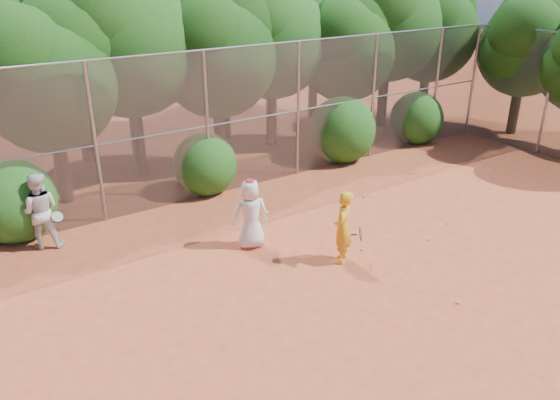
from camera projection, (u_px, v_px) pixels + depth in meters
ground at (386, 277)px, 11.41m from camera, size 80.00×80.00×0.00m
fence_back at (236, 119)px, 15.09m from camera, size 20.05×0.09×4.03m
fence_side at (548, 94)px, 17.97m from camera, size 0.09×6.09×4.03m
tree_2 at (47, 69)px, 13.66m from camera, size 3.99×3.47×5.47m
tree_3 at (127, 26)px, 15.38m from camera, size 4.89×4.26×6.70m
tree_4 at (217, 45)px, 16.45m from camera, size 4.19×3.64×5.73m
tree_5 at (272, 27)px, 18.22m from camera, size 4.51×3.92×6.17m
tree_6 at (348, 43)px, 18.96m from camera, size 3.86×3.36×5.29m
tree_7 at (389, 13)px, 20.38m from camera, size 4.77×4.14×6.53m
tree_8 at (431, 24)px, 21.35m from camera, size 4.25×3.70×5.82m
tree_10 at (69, 13)px, 16.45m from camera, size 5.15×4.48×7.06m
tree_11 at (222, 21)px, 18.88m from camera, size 4.64×4.03×6.35m
tree_12 at (316, 4)px, 21.50m from camera, size 5.02×4.37×6.88m
tree_13 at (527, 40)px, 19.69m from camera, size 3.86×3.36×5.29m
bush_0 at (12, 198)px, 12.73m from camera, size 2.00×2.00×2.00m
bush_1 at (205, 162)px, 15.33m from camera, size 1.80×1.80×1.80m
bush_2 at (342, 127)px, 17.80m from camera, size 2.20×2.20×2.20m
bush_3 at (417, 116)px, 19.65m from camera, size 1.90×1.90×1.90m
player_yellow at (343, 227)px, 11.70m from camera, size 0.84×0.70×1.65m
player_teen at (251, 214)px, 12.34m from camera, size 0.93×0.75×1.66m
player_white at (40, 211)px, 12.30m from camera, size 1.06×0.95×1.81m
ball_0 at (428, 239)px, 12.90m from camera, size 0.07×0.07×0.07m
ball_1 at (364, 197)px, 15.23m from camera, size 0.07×0.07×0.07m
ball_2 at (458, 303)px, 10.50m from camera, size 0.07×0.07×0.07m
ball_3 at (448, 223)px, 13.70m from camera, size 0.07×0.07×0.07m
ball_4 at (362, 249)px, 12.44m from camera, size 0.07×0.07×0.07m
ball_5 at (412, 173)px, 16.92m from camera, size 0.07×0.07×0.07m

